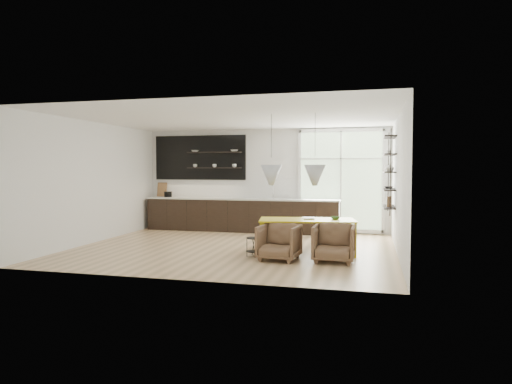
% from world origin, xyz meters
% --- Properties ---
extents(room, '(7.02, 6.01, 2.91)m').
position_xyz_m(room, '(0.58, 1.10, 1.46)').
color(room, '#DAB387').
rests_on(room, ground).
extents(kitchen_run, '(5.54, 0.69, 2.75)m').
position_xyz_m(kitchen_run, '(-0.69, 2.69, 0.60)').
color(kitchen_run, black).
rests_on(kitchen_run, ground).
extents(right_shelving, '(0.26, 1.22, 1.90)m').
position_xyz_m(right_shelving, '(3.36, 1.17, 1.65)').
color(right_shelving, black).
rests_on(right_shelving, ground).
extents(dining_table, '(2.10, 1.22, 0.72)m').
position_xyz_m(dining_table, '(1.67, -0.24, 0.67)').
color(dining_table, '#B19D08').
rests_on(dining_table, ground).
extents(armchair_back_left, '(0.70, 0.72, 0.63)m').
position_xyz_m(armchair_back_left, '(0.93, 0.38, 0.32)').
color(armchair_back_left, brown).
rests_on(armchair_back_left, ground).
extents(armchair_back_right, '(0.75, 0.77, 0.62)m').
position_xyz_m(armchair_back_right, '(2.12, 0.60, 0.31)').
color(armchair_back_right, brown).
rests_on(armchair_back_right, ground).
extents(armchair_front_left, '(0.82, 0.84, 0.70)m').
position_xyz_m(armchair_front_left, '(1.23, -1.06, 0.35)').
color(armchair_front_left, brown).
rests_on(armchair_front_left, ground).
extents(armchair_front_right, '(0.78, 0.80, 0.72)m').
position_xyz_m(armchair_front_right, '(2.28, -0.98, 0.36)').
color(armchair_front_right, brown).
rests_on(armchair_front_right, ground).
extents(wire_stool, '(0.31, 0.31, 0.39)m').
position_xyz_m(wire_stool, '(0.66, -0.84, 0.25)').
color(wire_stool, black).
rests_on(wire_stool, ground).
extents(table_book, '(0.28, 0.34, 0.03)m').
position_xyz_m(table_book, '(1.58, -0.17, 0.74)').
color(table_book, white).
rests_on(table_book, dining_table).
extents(table_bowl, '(0.23, 0.23, 0.06)m').
position_xyz_m(table_bowl, '(2.24, -0.10, 0.75)').
color(table_bowl, '#43703F').
rests_on(table_bowl, dining_table).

